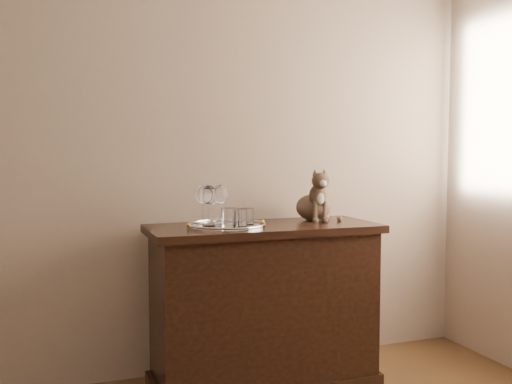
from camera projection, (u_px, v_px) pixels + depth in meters
wall_back at (137, 129)px, 3.02m from camera, size 4.00×0.10×2.70m
sideboard at (264, 305)px, 3.00m from camera, size 1.20×0.50×0.85m
tray at (227, 226)px, 2.89m from camera, size 0.40×0.40×0.01m
wine_glass_a at (203, 205)px, 2.90m from camera, size 0.08×0.08×0.20m
wine_glass_b at (213, 206)px, 2.96m from camera, size 0.07×0.07×0.18m
wine_glass_c at (209, 205)px, 2.85m from camera, size 0.08×0.08×0.21m
wine_glass_d at (220, 205)px, 2.88m from camera, size 0.08×0.08×0.21m
tumbler_a at (239, 218)px, 2.82m from camera, size 0.08×0.08×0.09m
tumbler_b at (230, 218)px, 2.78m from camera, size 0.09×0.09×0.10m
tumbler_c at (246, 216)px, 2.91m from camera, size 0.07×0.07×0.08m
cat at (313, 194)px, 3.16m from camera, size 0.31×0.30×0.29m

